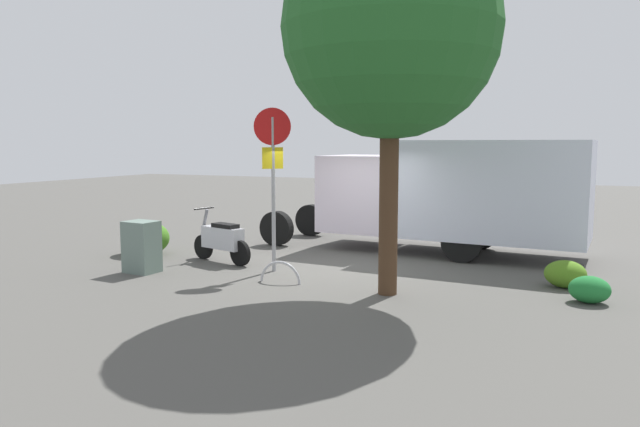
% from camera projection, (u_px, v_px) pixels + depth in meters
% --- Properties ---
extents(ground_plane, '(60.00, 60.00, 0.00)m').
position_uv_depth(ground_plane, '(344.00, 268.00, 12.84)').
color(ground_plane, '#4F4D48').
extents(box_truck_near, '(7.99, 2.63, 2.73)m').
position_uv_depth(box_truck_near, '(448.00, 190.00, 14.41)').
color(box_truck_near, black).
rests_on(box_truck_near, ground).
extents(motorcycle, '(1.77, 0.75, 1.20)m').
position_uv_depth(motorcycle, '(222.00, 240.00, 13.38)').
color(motorcycle, black).
rests_on(motorcycle, ground).
extents(stop_sign, '(0.71, 0.33, 3.38)m').
position_uv_depth(stop_sign, '(273.00, 163.00, 12.28)').
color(stop_sign, '#9E9EA3').
rests_on(stop_sign, ground).
extents(street_tree, '(3.73, 3.73, 6.45)m').
position_uv_depth(street_tree, '(391.00, 30.00, 10.12)').
color(street_tree, '#47301E').
rests_on(street_tree, ground).
extents(utility_cabinet, '(0.69, 0.58, 1.07)m').
position_uv_depth(utility_cabinet, '(142.00, 247.00, 12.37)').
color(utility_cabinet, slate).
rests_on(utility_cabinet, ground).
extents(bike_rack_hoop, '(0.85, 0.09, 0.85)m').
position_uv_depth(bike_rack_hoop, '(280.00, 283.00, 11.50)').
color(bike_rack_hoop, '#B7B7BC').
rests_on(bike_rack_hoop, ground).
extents(shrub_near_sign, '(0.67, 0.55, 0.46)m').
position_uv_depth(shrub_near_sign, '(590.00, 290.00, 10.02)').
color(shrub_near_sign, '#1F7431').
rests_on(shrub_near_sign, ground).
extents(shrub_mid_verge, '(1.20, 0.98, 0.82)m').
position_uv_depth(shrub_mid_verge, '(146.00, 238.00, 14.36)').
color(shrub_mid_verge, '#3D751E').
rests_on(shrub_mid_verge, ground).
extents(shrub_by_tree, '(0.75, 0.61, 0.51)m').
position_uv_depth(shrub_by_tree, '(565.00, 274.00, 11.08)').
color(shrub_by_tree, '#4E7B1E').
rests_on(shrub_by_tree, ground).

